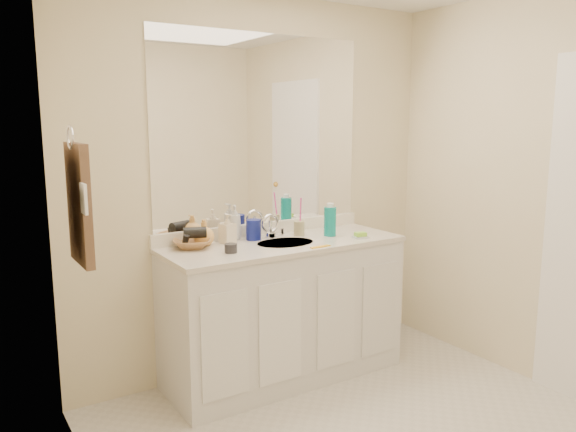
# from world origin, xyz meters

# --- Properties ---
(wall_back) EXTENTS (2.60, 0.02, 2.40)m
(wall_back) POSITION_xyz_m (0.00, 1.30, 1.20)
(wall_back) COLOR beige
(wall_back) RESTS_ON floor
(wall_left) EXTENTS (0.02, 2.60, 2.40)m
(wall_left) POSITION_xyz_m (-1.30, 0.00, 1.20)
(wall_left) COLOR beige
(wall_left) RESTS_ON floor
(wall_right) EXTENTS (0.02, 2.60, 2.40)m
(wall_right) POSITION_xyz_m (1.30, 0.00, 1.20)
(wall_right) COLOR beige
(wall_right) RESTS_ON floor
(vanity_cabinet) EXTENTS (1.50, 0.55, 0.85)m
(vanity_cabinet) POSITION_xyz_m (0.00, 1.02, 0.42)
(vanity_cabinet) COLOR silver
(vanity_cabinet) RESTS_ON floor
(countertop) EXTENTS (1.52, 0.57, 0.03)m
(countertop) POSITION_xyz_m (0.00, 1.02, 0.86)
(countertop) COLOR silver
(countertop) RESTS_ON vanity_cabinet
(backsplash) EXTENTS (1.52, 0.03, 0.08)m
(backsplash) POSITION_xyz_m (0.00, 1.29, 0.92)
(backsplash) COLOR white
(backsplash) RESTS_ON countertop
(sink_basin) EXTENTS (0.37, 0.37, 0.02)m
(sink_basin) POSITION_xyz_m (0.00, 1.00, 0.87)
(sink_basin) COLOR beige
(sink_basin) RESTS_ON countertop
(faucet) EXTENTS (0.02, 0.02, 0.11)m
(faucet) POSITION_xyz_m (0.00, 1.18, 0.94)
(faucet) COLOR silver
(faucet) RESTS_ON countertop
(mirror) EXTENTS (1.48, 0.01, 1.20)m
(mirror) POSITION_xyz_m (0.00, 1.29, 1.56)
(mirror) COLOR white
(mirror) RESTS_ON wall_back
(blue_mug) EXTENTS (0.11, 0.11, 0.13)m
(blue_mug) POSITION_xyz_m (-0.13, 1.18, 0.94)
(blue_mug) COLOR navy
(blue_mug) RESTS_ON countertop
(tan_cup) EXTENTS (0.09, 0.09, 0.10)m
(tan_cup) POSITION_xyz_m (0.19, 1.13, 0.93)
(tan_cup) COLOR tan
(tan_cup) RESTS_ON countertop
(toothbrush) EXTENTS (0.02, 0.04, 0.20)m
(toothbrush) POSITION_xyz_m (0.20, 1.13, 1.03)
(toothbrush) COLOR #FE43B6
(toothbrush) RESTS_ON tan_cup
(mouthwash_bottle) EXTENTS (0.10, 0.10, 0.19)m
(mouthwash_bottle) POSITION_xyz_m (0.35, 1.02, 0.97)
(mouthwash_bottle) COLOR #0B8D88
(mouthwash_bottle) RESTS_ON countertop
(soap_dish) EXTENTS (0.11, 0.10, 0.01)m
(soap_dish) POSITION_xyz_m (0.48, 0.86, 0.89)
(soap_dish) COLOR silver
(soap_dish) RESTS_ON countertop
(green_soap) EXTENTS (0.08, 0.06, 0.02)m
(green_soap) POSITION_xyz_m (0.48, 0.86, 0.90)
(green_soap) COLOR #90DC35
(green_soap) RESTS_ON soap_dish
(orange_comb) EXTENTS (0.14, 0.03, 0.01)m
(orange_comb) POSITION_xyz_m (0.11, 0.79, 0.88)
(orange_comb) COLOR yellow
(orange_comb) RESTS_ON countertop
(dark_jar) EXTENTS (0.07, 0.07, 0.05)m
(dark_jar) POSITION_xyz_m (-0.40, 0.95, 0.91)
(dark_jar) COLOR #27262B
(dark_jar) RESTS_ON countertop
(soap_bottle_white) EXTENTS (0.11, 0.11, 0.22)m
(soap_bottle_white) POSITION_xyz_m (-0.22, 1.25, 0.99)
(soap_bottle_white) COLOR silver
(soap_bottle_white) RESTS_ON countertop
(soap_bottle_cream) EXTENTS (0.10, 0.10, 0.18)m
(soap_bottle_cream) POSITION_xyz_m (-0.31, 1.18, 0.97)
(soap_bottle_cream) COLOR #F2E3C5
(soap_bottle_cream) RESTS_ON countertop
(soap_bottle_yellow) EXTENTS (0.16, 0.16, 0.16)m
(soap_bottle_yellow) POSITION_xyz_m (-0.45, 1.20, 0.96)
(soap_bottle_yellow) COLOR #F3B55E
(soap_bottle_yellow) RESTS_ON countertop
(wicker_basket) EXTENTS (0.30, 0.30, 0.05)m
(wicker_basket) POSITION_xyz_m (-0.54, 1.18, 0.91)
(wicker_basket) COLOR #9F6E40
(wicker_basket) RESTS_ON countertop
(hair_dryer) EXTENTS (0.15, 0.11, 0.07)m
(hair_dryer) POSITION_xyz_m (-0.52, 1.18, 0.97)
(hair_dryer) COLOR black
(hair_dryer) RESTS_ON wicker_basket
(towel_ring) EXTENTS (0.01, 0.11, 0.11)m
(towel_ring) POSITION_xyz_m (-1.27, 0.77, 1.55)
(towel_ring) COLOR silver
(towel_ring) RESTS_ON wall_left
(hand_towel) EXTENTS (0.04, 0.32, 0.55)m
(hand_towel) POSITION_xyz_m (-1.25, 0.77, 1.25)
(hand_towel) COLOR #453225
(hand_towel) RESTS_ON towel_ring
(switch_plate) EXTENTS (0.01, 0.08, 0.13)m
(switch_plate) POSITION_xyz_m (-1.27, 0.57, 1.30)
(switch_plate) COLOR white
(switch_plate) RESTS_ON wall_left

